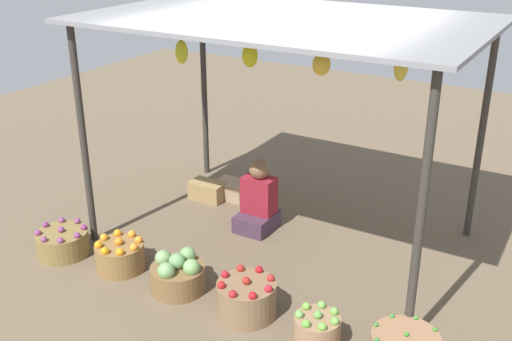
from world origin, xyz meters
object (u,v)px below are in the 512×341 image
basket_green_apples (317,330)px  wooden_crate_stacked_rear (232,189)px  vendor_person (258,203)px  basket_purple_onions (63,242)px  basket_oranges (120,255)px  basket_cabbages (178,274)px  wooden_crate_near_vendor (208,191)px  basket_red_apples (246,298)px

basket_green_apples → wooden_crate_stacked_rear: basket_green_apples is taller
vendor_person → basket_purple_onions: size_ratio=1.53×
basket_purple_onions → wooden_crate_stacked_rear: bearing=68.8°
basket_purple_onions → wooden_crate_stacked_rear: 2.08m
wooden_crate_stacked_rear → basket_oranges: bearing=-92.3°
basket_purple_onions → basket_cabbages: size_ratio=1.04×
wooden_crate_near_vendor → wooden_crate_stacked_rear: (0.23, 0.18, -0.00)m
basket_oranges → wooden_crate_near_vendor: size_ratio=1.12×
basket_green_apples → wooden_crate_near_vendor: bearing=141.8°
vendor_person → wooden_crate_near_vendor: 0.95m
basket_purple_onions → wooden_crate_near_vendor: (0.53, 1.76, -0.02)m
vendor_person → basket_oranges: (-0.72, -1.37, -0.16)m
basket_oranges → wooden_crate_stacked_rear: (0.08, 1.86, -0.03)m
basket_red_apples → basket_green_apples: bearing=-5.4°
basket_oranges → basket_green_apples: 2.09m
basket_green_apples → wooden_crate_stacked_rear: size_ratio=0.96×
basket_cabbages → basket_purple_onions: bearing=-177.0°
basket_oranges → basket_green_apples: (2.09, -0.08, -0.00)m
wooden_crate_near_vendor → basket_cabbages: bearing=-63.7°
basket_oranges → basket_red_apples: 1.41m
basket_green_apples → wooden_crate_stacked_rear: bearing=136.1°
basket_red_apples → basket_green_apples: size_ratio=1.37×
basket_purple_onions → wooden_crate_near_vendor: basket_purple_onions is taller
vendor_person → basket_red_apples: (0.69, -1.38, -0.14)m
basket_purple_onions → basket_green_apples: 2.77m
vendor_person → wooden_crate_stacked_rear: bearing=142.3°
basket_oranges → vendor_person: bearing=62.2°
basket_purple_onions → wooden_crate_stacked_rear: (0.75, 1.94, -0.02)m
basket_purple_onions → basket_cabbages: 1.37m
basket_oranges → wooden_crate_near_vendor: basket_oranges is taller
basket_red_apples → wooden_crate_stacked_rear: size_ratio=1.32×
wooden_crate_near_vendor → wooden_crate_stacked_rear: bearing=37.6°
basket_green_apples → basket_cabbages: bearing=177.1°
basket_purple_onions → wooden_crate_near_vendor: 1.84m
vendor_person → basket_green_apples: (1.37, -1.44, -0.16)m
vendor_person → wooden_crate_stacked_rear: size_ratio=2.05×
basket_red_apples → basket_green_apples: 0.69m
basket_cabbages → vendor_person: bearing=88.5°
basket_oranges → wooden_crate_near_vendor: (-0.15, 1.69, -0.03)m
vendor_person → wooden_crate_near_vendor: bearing=159.7°
basket_oranges → wooden_crate_stacked_rear: 1.86m
basket_green_apples → wooden_crate_stacked_rear: 2.79m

